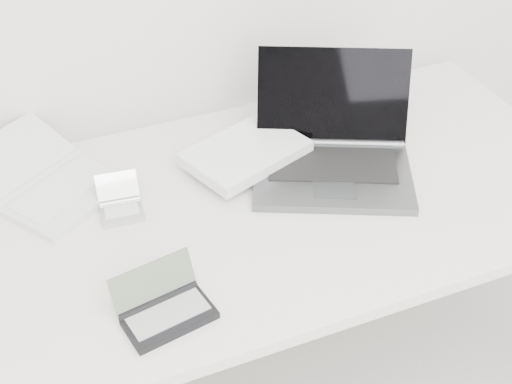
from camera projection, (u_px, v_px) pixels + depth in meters
name	position (u px, v px, depth m)	size (l,w,h in m)	color
desk	(261.00, 215.00, 1.68)	(1.60, 0.80, 0.73)	white
laptop_large	(301.00, 152.00, 1.73)	(0.60, 0.48, 0.24)	#595C5E
netbook_open_white	(51.00, 184.00, 1.67)	(0.41, 0.43, 0.08)	white
pda_silver	(121.00, 206.00, 1.61)	(0.11, 0.12, 0.07)	silver
palmtop_charcoal	(165.00, 309.00, 1.36)	(0.19, 0.15, 0.09)	black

